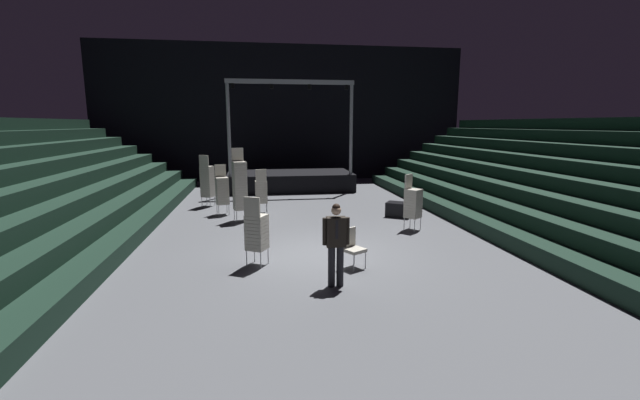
# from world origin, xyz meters

# --- Properties ---
(ground_plane) EXTENTS (22.00, 30.00, 0.10)m
(ground_plane) POSITION_xyz_m (0.00, 0.00, -0.05)
(ground_plane) COLOR #515459
(arena_end_wall) EXTENTS (22.00, 0.30, 8.00)m
(arena_end_wall) POSITION_xyz_m (0.00, 15.00, 4.00)
(arena_end_wall) COLOR black
(arena_end_wall) RESTS_ON ground_plane
(bleacher_bank_left) EXTENTS (6.00, 24.00, 3.60)m
(bleacher_bank_left) POSITION_xyz_m (-8.00, 1.00, 1.80)
(bleacher_bank_left) COLOR black
(bleacher_bank_left) RESTS_ON ground_plane
(bleacher_bank_right) EXTENTS (6.00, 24.00, 3.60)m
(bleacher_bank_right) POSITION_xyz_m (8.00, 1.00, 1.80)
(bleacher_bank_right) COLOR black
(bleacher_bank_right) RESTS_ON ground_plane
(stage_riser) EXTENTS (6.37, 3.52, 5.43)m
(stage_riser) POSITION_xyz_m (0.00, 11.11, 0.54)
(stage_riser) COLOR black
(stage_riser) RESTS_ON ground_plane
(man_with_tie) EXTENTS (0.57, 0.25, 1.78)m
(man_with_tie) POSITION_xyz_m (-0.06, -2.38, 1.01)
(man_with_tie) COLOR black
(man_with_tie) RESTS_ON ground_plane
(chair_stack_front_left) EXTENTS (0.54, 0.54, 2.56)m
(chair_stack_front_left) POSITION_xyz_m (-2.27, 4.07, 1.28)
(chair_stack_front_left) COLOR #B2B5BA
(chair_stack_front_left) RESTS_ON ground_plane
(chair_stack_front_right) EXTENTS (0.62, 0.62, 1.79)m
(chair_stack_front_right) POSITION_xyz_m (3.27, 1.97, 0.90)
(chair_stack_front_right) COLOR #B2B5BA
(chair_stack_front_right) RESTS_ON ground_plane
(chair_stack_mid_left) EXTENTS (0.60, 0.60, 1.71)m
(chair_stack_mid_left) POSITION_xyz_m (-1.70, -0.79, 0.86)
(chair_stack_mid_left) COLOR #B2B5BA
(chair_stack_mid_left) RESTS_ON ground_plane
(chair_stack_mid_right) EXTENTS (0.54, 0.54, 1.88)m
(chair_stack_mid_right) POSITION_xyz_m (-2.98, 5.23, 0.94)
(chair_stack_mid_right) COLOR #B2B5BA
(chair_stack_mid_right) RESTS_ON ground_plane
(chair_stack_mid_centre) EXTENTS (0.46, 0.46, 1.71)m
(chair_stack_mid_centre) POSITION_xyz_m (-1.53, 5.26, 0.86)
(chair_stack_mid_centre) COLOR #B2B5BA
(chair_stack_mid_centre) RESTS_ON ground_plane
(chair_stack_rear_left) EXTENTS (0.58, 0.58, 2.14)m
(chair_stack_rear_left) POSITION_xyz_m (-3.71, 6.97, 1.07)
(chair_stack_rear_left) COLOR #B2B5BA
(chair_stack_rear_left) RESTS_ON ground_plane
(equipment_road_case) EXTENTS (1.08, 0.99, 0.53)m
(equipment_road_case) POSITION_xyz_m (3.50, 3.90, 0.26)
(equipment_road_case) COLOR black
(equipment_road_case) RESTS_ON ground_plane
(loose_chair_near_man) EXTENTS (0.60, 0.60, 0.95)m
(loose_chair_near_man) POSITION_xyz_m (0.54, -1.26, 0.53)
(loose_chair_near_man) COLOR #B2B5BA
(loose_chair_near_man) RESTS_ON ground_plane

